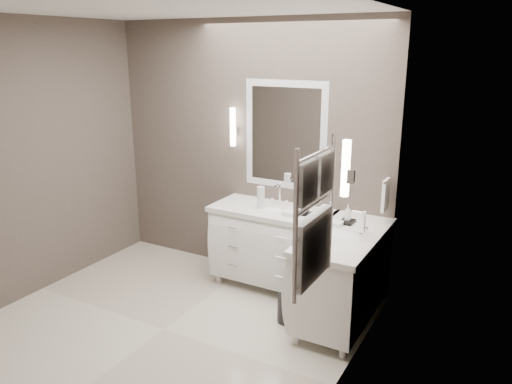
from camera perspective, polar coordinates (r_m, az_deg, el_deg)
The scene contains 20 objects.
floor at distance 4.67m, azimuth -10.47°, elevation -15.21°, with size 3.20×3.00×0.01m, color beige.
ceiling at distance 4.00m, azimuth -12.58°, elevation 20.12°, with size 3.20×3.00×0.01m, color white.
wall_back at distance 5.33m, azimuth -0.98°, elevation 4.79°, with size 3.20×0.01×2.70m, color #4D443E.
wall_left at distance 5.29m, azimuth -24.88°, elevation 3.18°, with size 0.01×3.00×2.70m, color #4D443E.
wall_right at distance 3.36m, azimuth 10.06°, elevation -2.41°, with size 0.01×3.00×2.70m, color #4D443E.
vanity_back at distance 5.14m, azimuth 1.88°, elevation -5.74°, with size 1.24×0.59×0.97m.
vanity_right at distance 4.56m, azimuth 9.93°, elevation -9.00°, with size 0.59×1.24×0.97m.
mirror_back at distance 5.08m, azimuth 3.35°, elevation 6.47°, with size 0.90×0.02×1.10m.
mirror_right at distance 4.05m, azimuth 13.71°, elevation 3.53°, with size 0.02×0.90×1.10m.
sconce_back at distance 5.29m, azimuth -2.66°, elevation 7.35°, with size 0.06×0.06×0.40m.
sconce_right at distance 3.52m, azimuth 10.21°, elevation 2.55°, with size 0.06×0.06×0.40m.
towel_bar_corner at distance 4.70m, azimuth 14.59°, elevation -0.27°, with size 0.03×0.22×0.30m.
towel_ladder at distance 3.01m, azimuth 6.60°, elevation -3.65°, with size 0.06×0.58×0.90m.
waste_bin at distance 4.65m, azimuth 3.59°, elevation -13.18°, with size 0.18×0.18×0.25m, color black.
amenity_tray_back at distance 4.86m, azimuth 5.43°, elevation -2.43°, with size 0.14×0.11×0.02m, color black.
amenity_tray_right at distance 4.68m, azimuth 10.39°, elevation -3.36°, with size 0.12×0.16×0.02m, color black.
water_bottle at distance 4.99m, azimuth 0.55°, elevation -0.64°, with size 0.08×0.08×0.22m, color silver.
soap_bottle_a at distance 4.86m, azimuth 5.22°, elevation -1.34°, with size 0.07×0.07×0.15m, color white.
soap_bottle_b at distance 4.80m, azimuth 5.63°, elevation -1.89°, with size 0.08×0.08×0.10m, color black.
soap_bottle_c at distance 4.65m, azimuth 10.44°, elevation -2.35°, with size 0.06×0.06×0.15m, color white.
Camera 1 is at (2.61, -3.03, 2.41)m, focal length 35.00 mm.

